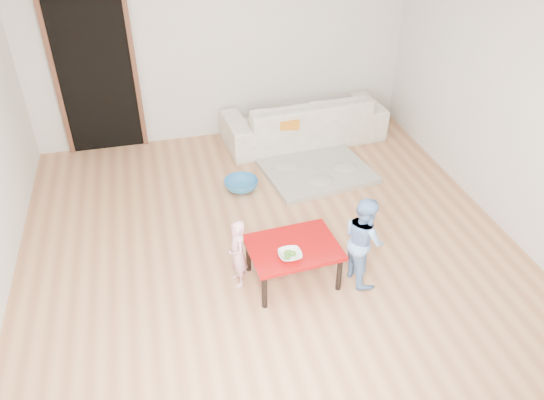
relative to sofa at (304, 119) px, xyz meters
name	(u,v)px	position (x,y,z in m)	size (l,w,h in m)	color
floor	(267,241)	(-1.01, -2.05, -0.31)	(5.00, 5.00, 0.01)	#AD704A
back_wall	(221,42)	(-1.01, 0.45, 0.99)	(5.00, 0.02, 2.60)	white
right_wall	(510,101)	(1.49, -2.05, 0.99)	(0.02, 5.00, 2.60)	white
doorway	(96,75)	(-2.61, 0.43, 0.71)	(1.02, 0.08, 2.11)	brown
sofa	(304,119)	(0.00, 0.00, 0.00)	(2.15, 0.84, 0.63)	white
cushion	(279,119)	(-0.41, -0.25, 0.16)	(0.47, 0.42, 0.13)	orange
red_table	(293,263)	(-0.91, -2.67, -0.11)	(0.82, 0.61, 0.41)	#9B0809
bowl	(290,255)	(-0.98, -2.81, 0.12)	(0.21, 0.21, 0.05)	white
broccoli	(290,255)	(-0.98, -2.81, 0.12)	(0.12, 0.12, 0.06)	#2D5919
child_pink	(237,254)	(-1.41, -2.59, 0.03)	(0.25, 0.17, 0.70)	pink
child_blue	(364,240)	(-0.28, -2.79, 0.14)	(0.44, 0.34, 0.90)	#6294E5
basin	(241,185)	(-1.08, -1.03, -0.25)	(0.41, 0.41, 0.13)	teal
blanket	(316,171)	(-0.09, -0.89, -0.28)	(1.26, 1.05, 0.06)	#AEAC9A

